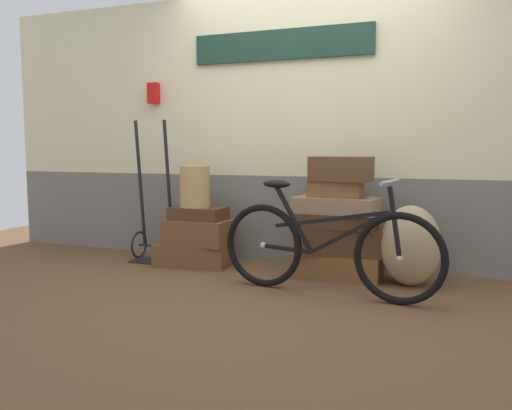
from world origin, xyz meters
TOP-DOWN VIEW (x-y plane):
  - ground at (0.00, 0.00)m, footprint 8.43×5.20m
  - station_building at (0.01, 0.85)m, footprint 6.43×0.74m
  - suitcase_0 at (-0.94, 0.37)m, footprint 0.69×0.47m
  - suitcase_1 at (-0.89, 0.37)m, footprint 0.59×0.39m
  - suitcase_2 at (-0.89, 0.37)m, footprint 0.49×0.31m
  - suitcase_3 at (0.36, 0.39)m, footprint 0.72×0.39m
  - suitcase_4 at (0.39, 0.39)m, footprint 0.74×0.44m
  - suitcase_5 at (0.35, 0.37)m, footprint 0.65×0.38m
  - suitcase_6 at (0.35, 0.36)m, footprint 0.69×0.40m
  - suitcase_7 at (0.34, 0.37)m, footprint 0.43×0.25m
  - suitcase_8 at (0.39, 0.35)m, footprint 0.50×0.30m
  - wicker_basket at (-0.92, 0.37)m, footprint 0.26×0.26m
  - luggage_trolley at (-1.39, 0.43)m, footprint 0.38×0.35m
  - burlap_sack at (0.94, 0.32)m, footprint 0.46×0.39m
  - bicycle at (0.40, -0.17)m, footprint 1.65×0.46m

SIDE VIEW (x-z plane):
  - ground at x=0.00m, z-range -0.06..0.00m
  - suitcase_3 at x=0.36m, z-range 0.00..0.20m
  - suitcase_0 at x=-0.94m, z-range 0.00..0.20m
  - suitcase_4 at x=0.39m, z-range 0.20..0.41m
  - suitcase_1 at x=-0.89m, z-range 0.20..0.41m
  - burlap_sack at x=0.94m, z-range 0.00..0.62m
  - luggage_trolley at x=-1.39m, z-range -0.33..0.98m
  - bicycle at x=0.40m, z-range -0.08..0.76m
  - suitcase_2 at x=-0.89m, z-range 0.41..0.53m
  - suitcase_5 at x=0.35m, z-range 0.41..0.53m
  - suitcase_6 at x=0.35m, z-range 0.53..0.66m
  - wicker_basket at x=-0.92m, z-range 0.53..0.89m
  - suitcase_7 at x=0.34m, z-range 0.66..0.79m
  - suitcase_8 at x=0.39m, z-range 0.79..0.98m
  - station_building at x=0.01m, z-range 0.00..2.46m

